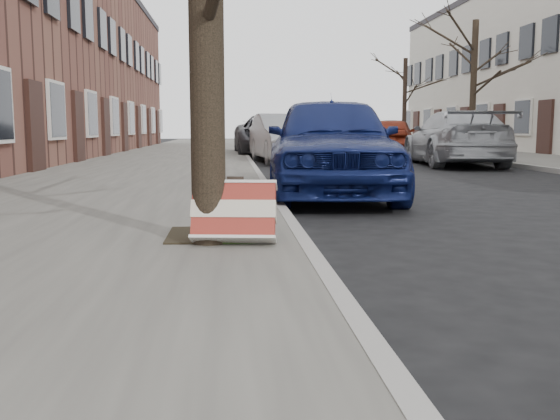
{
  "coord_description": "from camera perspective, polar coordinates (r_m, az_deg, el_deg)",
  "views": [
    {
      "loc": [
        -1.88,
        -4.29,
        1.07
      ],
      "look_at": [
        -1.46,
        0.8,
        0.39
      ],
      "focal_mm": 40.0,
      "sensor_mm": 36.0,
      "label": 1
    }
  ],
  "objects": [
    {
      "name": "tree_far_c",
      "position": [
        33.31,
        11.32,
        9.61
      ],
      "size": [
        0.22,
        0.22,
        4.5
      ],
      "primitive_type": "cylinder",
      "color": "black",
      "rests_on": "far_sidewalk"
    },
    {
      "name": "tree_far_b",
      "position": [
        24.66,
        17.25,
        10.65
      ],
      "size": [
        0.24,
        0.24,
        4.89
      ],
      "primitive_type": "cylinder",
      "color": "black",
      "rests_on": "far_sidewalk"
    },
    {
      "name": "car_far_front",
      "position": [
        18.53,
        15.73,
        6.31
      ],
      "size": [
        2.66,
        5.49,
        1.54
      ],
      "primitive_type": "imported",
      "rotation": [
        0.0,
        0.0,
        3.05
      ],
      "color": "#989A9F",
      "rests_on": "ground"
    },
    {
      "name": "suitcase_red",
      "position": [
        5.12,
        -4.21,
        -0.22
      ],
      "size": [
        0.71,
        0.44,
        0.52
      ],
      "primitive_type": "cube",
      "rotation": [
        -0.42,
        0.0,
        -0.12
      ],
      "color": "maroon",
      "rests_on": "near_sidewalk"
    },
    {
      "name": "car_near_back",
      "position": [
        24.39,
        -0.92,
        6.86
      ],
      "size": [
        2.77,
        5.76,
        1.58
      ],
      "primitive_type": "imported",
      "rotation": [
        0.0,
        0.0,
        0.03
      ],
      "color": "#35353A",
      "rests_on": "ground"
    },
    {
      "name": "car_near_mid",
      "position": [
        19.2,
        0.44,
        6.57
      ],
      "size": [
        2.05,
        4.71,
        1.51
      ],
      "primitive_type": "imported",
      "rotation": [
        0.0,
        0.0,
        0.1
      ],
      "color": "#939699",
      "rests_on": "ground"
    },
    {
      "name": "near_sidewalk",
      "position": [
        19.4,
        -10.07,
        4.42
      ],
      "size": [
        5.0,
        70.0,
        0.12
      ],
      "primitive_type": "cube",
      "color": "slate",
      "rests_on": "ground"
    },
    {
      "name": "far_sidewalk",
      "position": [
        21.6,
        22.02,
        4.29
      ],
      "size": [
        4.0,
        70.0,
        0.12
      ],
      "primitive_type": "cube",
      "color": "#66635D",
      "rests_on": "ground"
    },
    {
      "name": "suitcase_navy",
      "position": [
        5.18,
        -3.7,
        -0.5
      ],
      "size": [
        0.64,
        0.46,
        0.45
      ],
      "primitive_type": "cube",
      "rotation": [
        -0.42,
        0.0,
        -0.23
      ],
      "color": "black",
      "rests_on": "near_sidewalk"
    },
    {
      "name": "ground",
      "position": [
        4.8,
        18.6,
        -5.72
      ],
      "size": [
        120.0,
        120.0,
        0.0
      ],
      "primitive_type": "plane",
      "color": "black",
      "rests_on": "ground"
    },
    {
      "name": "dirt_patch",
      "position": [
        5.57,
        -5.85,
        -2.23
      ],
      "size": [
        0.85,
        0.85,
        0.02
      ],
      "primitive_type": "cube",
      "color": "black",
      "rests_on": "near_sidewalk"
    },
    {
      "name": "car_near_front",
      "position": [
        9.74,
        4.59,
        5.92
      ],
      "size": [
        2.24,
        4.83,
        1.6
      ],
      "primitive_type": "imported",
      "rotation": [
        0.0,
        0.0,
        -0.07
      ],
      "color": "#101A4F",
      "rests_on": "ground"
    },
    {
      "name": "car_far_back",
      "position": [
        26.13,
        10.21,
        6.69
      ],
      "size": [
        3.07,
        4.72,
        1.49
      ],
      "primitive_type": "imported",
      "rotation": [
        0.0,
        0.0,
        2.82
      ],
      "color": "maroon",
      "rests_on": "ground"
    }
  ]
}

